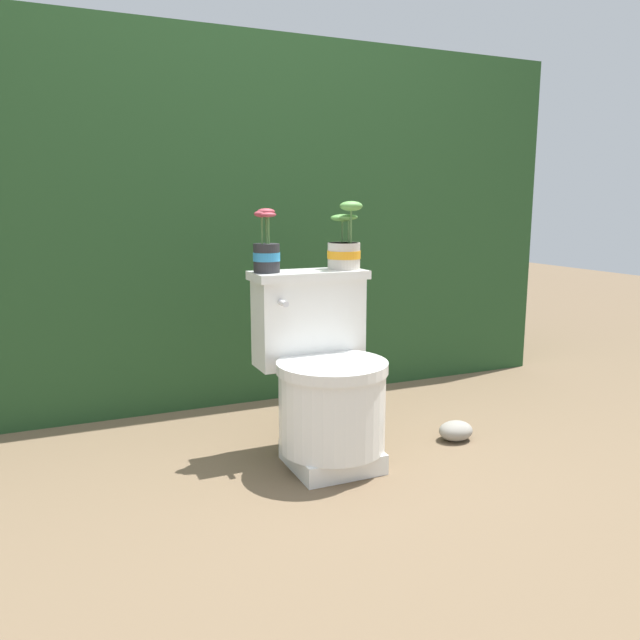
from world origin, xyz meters
TOP-DOWN VIEW (x-y plane):
  - ground_plane at (0.00, 0.00)m, footprint 12.00×12.00m
  - hedge_backdrop at (0.00, 1.27)m, footprint 3.23×1.05m
  - toilet at (0.09, 0.02)m, footprint 0.41×0.48m
  - potted_plant_left at (-0.06, 0.17)m, footprint 0.09×0.09m
  - potted_plant_midleft at (0.23, 0.16)m, footprint 0.12×0.13m
  - garden_stone at (0.62, -0.02)m, footprint 0.13×0.11m

SIDE VIEW (x-z plane):
  - ground_plane at x=0.00m, z-range 0.00..0.00m
  - garden_stone at x=0.62m, z-range 0.00..0.07m
  - toilet at x=0.09m, z-range -0.04..0.61m
  - potted_plant_left at x=-0.06m, z-range 0.61..0.83m
  - potted_plant_midleft at x=0.23m, z-range 0.61..0.85m
  - hedge_backdrop at x=0.00m, z-range 0.00..1.59m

